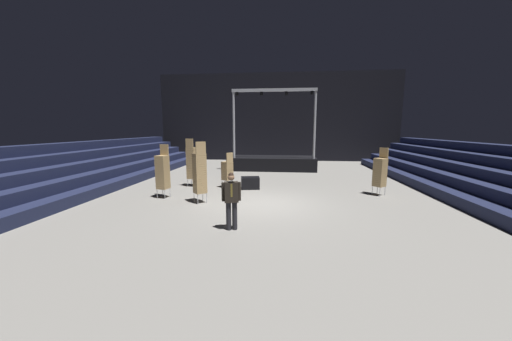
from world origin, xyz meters
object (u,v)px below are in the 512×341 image
(stage_riser, at_px, (274,161))
(man_with_tie, at_px, (231,198))
(equipment_road_case, at_px, (250,183))
(chair_stack_front_left, at_px, (192,163))
(chair_stack_mid_centre, at_px, (380,172))
(chair_stack_mid_right, at_px, (200,164))
(chair_stack_rear_left, at_px, (227,170))
(chair_stack_front_right, at_px, (200,173))
(chair_stack_mid_left, at_px, (163,171))

(stage_riser, xyz_separation_m, man_with_tie, (-0.77, -12.03, 0.38))
(equipment_road_case, bearing_deg, chair_stack_front_left, 174.10)
(chair_stack_mid_centre, bearing_deg, stage_riser, -3.51)
(man_with_tie, relative_size, chair_stack_front_left, 0.69)
(stage_riser, xyz_separation_m, chair_stack_mid_right, (-4.25, -4.10, 0.30))
(chair_stack_mid_right, relative_size, equipment_road_case, 1.99)
(chair_stack_rear_left, bearing_deg, chair_stack_front_right, -153.71)
(chair_stack_front_right, distance_m, chair_stack_mid_right, 5.41)
(stage_riser, xyz_separation_m, equipment_road_case, (-0.91, -6.52, -0.30))
(stage_riser, distance_m, chair_stack_mid_left, 9.73)
(chair_stack_mid_right, bearing_deg, chair_stack_front_left, 58.45)
(chair_stack_mid_left, xyz_separation_m, equipment_road_case, (3.52, 2.12, -0.86))
(chair_stack_front_right, relative_size, chair_stack_rear_left, 1.38)
(equipment_road_case, bearing_deg, man_with_tie, -88.50)
(man_with_tie, bearing_deg, chair_stack_front_right, -71.44)
(man_with_tie, relative_size, chair_stack_mid_left, 0.75)
(chair_stack_front_left, distance_m, chair_stack_mid_left, 2.48)
(man_with_tie, relative_size, equipment_road_case, 1.91)
(chair_stack_rear_left, bearing_deg, chair_stack_front_left, 120.59)
(chair_stack_front_left, xyz_separation_m, chair_stack_mid_left, (-0.45, -2.44, -0.08))
(stage_riser, distance_m, chair_stack_front_right, 9.63)
(man_with_tie, distance_m, chair_stack_front_right, 3.35)
(stage_riser, relative_size, chair_stack_front_right, 2.43)
(chair_stack_front_right, bearing_deg, chair_stack_front_left, 73.39)
(chair_stack_mid_right, distance_m, chair_stack_rear_left, 3.16)
(man_with_tie, bearing_deg, chair_stack_mid_right, -81.19)
(chair_stack_front_left, distance_m, chair_stack_mid_centre, 9.06)
(chair_stack_mid_right, xyz_separation_m, equipment_road_case, (3.34, -2.42, -0.60))
(chair_stack_front_left, xyz_separation_m, equipment_road_case, (3.07, -0.32, -0.94))
(chair_stack_front_right, bearing_deg, stage_riser, 33.26)
(chair_stack_front_right, bearing_deg, man_with_tie, -97.55)
(chair_stack_front_left, bearing_deg, chair_stack_front_right, -56.06)
(chair_stack_front_left, height_order, chair_stack_rear_left, chair_stack_front_left)
(chair_stack_mid_right, distance_m, chair_stack_mid_centre, 9.77)
(man_with_tie, distance_m, chair_stack_front_left, 6.66)
(chair_stack_mid_centre, height_order, equipment_road_case, chair_stack_mid_centre)
(stage_riser, relative_size, chair_stack_mid_centre, 2.81)
(chair_stack_front_right, xyz_separation_m, chair_stack_mid_left, (-1.83, 0.60, -0.08))
(stage_riser, distance_m, chair_stack_rear_left, 6.75)
(chair_stack_mid_left, xyz_separation_m, chair_stack_mid_centre, (9.46, 1.46, -0.08))
(man_with_tie, xyz_separation_m, chair_stack_rear_left, (-1.32, 5.63, -0.07))
(stage_riser, bearing_deg, chair_stack_front_left, -122.72)
(equipment_road_case, bearing_deg, chair_stack_front_right, -121.90)
(man_with_tie, bearing_deg, chair_stack_mid_centre, -154.97)
(man_with_tie, distance_m, chair_stack_rear_left, 5.78)
(chair_stack_rear_left, bearing_deg, equipment_road_case, -59.03)
(chair_stack_rear_left, distance_m, equipment_road_case, 1.33)
(chair_stack_mid_left, relative_size, equipment_road_case, 2.56)
(chair_stack_mid_centre, distance_m, chair_stack_rear_left, 7.16)
(stage_riser, xyz_separation_m, chair_stack_mid_centre, (5.02, -7.19, 0.47))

